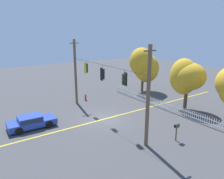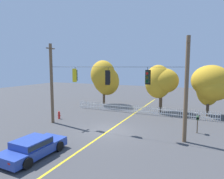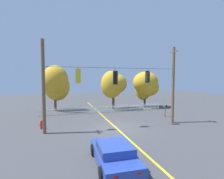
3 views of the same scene
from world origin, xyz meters
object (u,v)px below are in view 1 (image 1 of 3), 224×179
traffic_signal_northbound_secondary (86,68)px  traffic_signal_eastbound_side (124,79)px  autumn_maple_near_fence (144,65)px  parked_car (31,121)px  roadside_mailbox (177,127)px  fire_hydrant (86,97)px  traffic_signal_westbound_side (103,74)px  autumn_maple_mid (187,77)px

traffic_signal_northbound_secondary → traffic_signal_eastbound_side: bearing=0.2°
traffic_signal_eastbound_side → traffic_signal_northbound_secondary: bearing=-179.8°
autumn_maple_near_fence → parked_car: 17.34m
parked_car → roadside_mailbox: 12.72m
fire_hydrant → traffic_signal_westbound_side: bearing=-12.5°
parked_car → traffic_signal_eastbound_side: bearing=49.9°
roadside_mailbox → autumn_maple_mid: bearing=123.2°
autumn_maple_near_fence → autumn_maple_mid: bearing=-8.1°
traffic_signal_eastbound_side → fire_hydrant: 10.78m
autumn_maple_mid → roadside_mailbox: (4.34, -6.63, -2.55)m
fire_hydrant → roadside_mailbox: roadside_mailbox is taller
traffic_signal_northbound_secondary → parked_car: traffic_signal_northbound_secondary is taller
autumn_maple_mid → traffic_signal_eastbound_side: bearing=-85.7°
traffic_signal_eastbound_side → autumn_maple_near_fence: autumn_maple_near_fence is taller
traffic_signal_westbound_side → parked_car: size_ratio=0.35×
traffic_signal_eastbound_side → fire_hydrant: bearing=171.8°
traffic_signal_westbound_side → traffic_signal_eastbound_side: size_ratio=1.10×
traffic_signal_northbound_secondary → traffic_signal_westbound_side: (3.30, -0.00, -0.12)m
traffic_signal_westbound_side → autumn_maple_near_fence: 11.68m
traffic_signal_northbound_secondary → fire_hydrant: bearing=155.7°
traffic_signal_eastbound_side → roadside_mailbox: size_ratio=0.93×
traffic_signal_eastbound_side → parked_car: traffic_signal_eastbound_side is taller
traffic_signal_northbound_secondary → traffic_signal_westbound_side: same height
autumn_maple_mid → traffic_signal_northbound_secondary: bearing=-123.2°
traffic_signal_northbound_secondary → fire_hydrant: 5.53m
autumn_maple_mid → fire_hydrant: size_ratio=7.04×
traffic_signal_northbound_secondary → traffic_signal_eastbound_side: size_ratio=1.01×
traffic_signal_northbound_secondary → traffic_signal_eastbound_side: (6.64, 0.02, -0.03)m
traffic_signal_eastbound_side → roadside_mailbox: bearing=34.1°
traffic_signal_northbound_secondary → autumn_maple_mid: bearing=56.8°
traffic_signal_westbound_side → parked_car: bearing=-107.9°
traffic_signal_northbound_secondary → fire_hydrant: size_ratio=1.69×
traffic_signal_eastbound_side → parked_car: 9.33m
traffic_signal_westbound_side → traffic_signal_eastbound_side: bearing=0.3°
autumn_maple_near_fence → fire_hydrant: (-0.95, -8.86, -3.49)m
traffic_signal_eastbound_side → autumn_maple_mid: bearing=94.3°
traffic_signal_northbound_secondary → traffic_signal_eastbound_side: same height
traffic_signal_eastbound_side → autumn_maple_near_fence: (-8.84, 10.26, -0.80)m
autumn_maple_mid → parked_car: autumn_maple_mid is taller
traffic_signal_westbound_side → fire_hydrant: bearing=167.5°
autumn_maple_mid → parked_car: size_ratio=1.35×
traffic_signal_northbound_secondary → fire_hydrant: (-3.15, 1.43, -4.32)m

